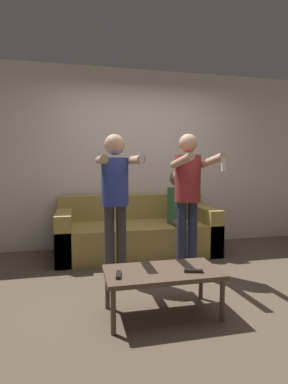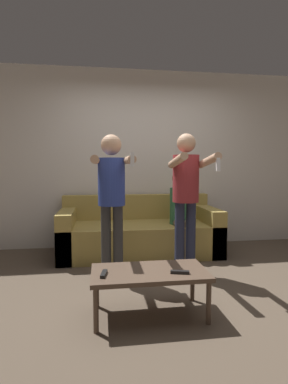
{
  "view_description": "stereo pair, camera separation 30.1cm",
  "coord_description": "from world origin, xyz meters",
  "px_view_note": "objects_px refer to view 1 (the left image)",
  "views": [
    {
      "loc": [
        -0.97,
        -2.83,
        1.23
      ],
      "look_at": [
        -0.14,
        0.82,
        0.92
      ],
      "focal_mm": 28.0,
      "sensor_mm": 36.0,
      "label": 1
    },
    {
      "loc": [
        -0.68,
        -2.88,
        1.23
      ],
      "look_at": [
        -0.14,
        0.82,
        0.92
      ],
      "focal_mm": 28.0,
      "sensor_mm": 36.0,
      "label": 2
    }
  ],
  "objects_px": {
    "person_seated": "(179,209)",
    "remote_near": "(193,271)",
    "person_standing_right": "(188,188)",
    "couch": "(137,234)",
    "remote_far": "(119,275)",
    "coffee_table": "(162,275)",
    "person_standing_left": "(115,189)"
  },
  "relations": [
    {
      "from": "couch",
      "to": "person_standing_right",
      "type": "distance_m",
      "value": 1.22
    },
    {
      "from": "couch",
      "to": "remote_near",
      "type": "xyz_separation_m",
      "value": [
        0.08,
        -1.89,
        0.11
      ]
    },
    {
      "from": "couch",
      "to": "remote_near",
      "type": "bearing_deg",
      "value": -87.47
    },
    {
      "from": "remote_far",
      "to": "coffee_table",
      "type": "bearing_deg",
      "value": 8.73
    },
    {
      "from": "person_standing_right",
      "to": "remote_near",
      "type": "height_order",
      "value": "person_standing_right"
    },
    {
      "from": "couch",
      "to": "person_standing_right",
      "type": "bearing_deg",
      "value": -64.88
    },
    {
      "from": "coffee_table",
      "to": "remote_near",
      "type": "distance_m",
      "value": 0.26
    },
    {
      "from": "person_standing_right",
      "to": "remote_far",
      "type": "distance_m",
      "value": 1.46
    },
    {
      "from": "coffee_table",
      "to": "remote_near",
      "type": "bearing_deg",
      "value": -24.8
    },
    {
      "from": "person_standing_right",
      "to": "coffee_table",
      "type": "relative_size",
      "value": 1.69
    },
    {
      "from": "coffee_table",
      "to": "remote_far",
      "type": "relative_size",
      "value": 6.17
    },
    {
      "from": "person_standing_left",
      "to": "remote_near",
      "type": "xyz_separation_m",
      "value": [
        0.5,
        -0.99,
        -0.6
      ]
    },
    {
      "from": "couch",
      "to": "coffee_table",
      "type": "distance_m",
      "value": 1.79
    },
    {
      "from": "person_standing_right",
      "to": "person_seated",
      "type": "bearing_deg",
      "value": 79.24
    },
    {
      "from": "person_seated",
      "to": "remote_near",
      "type": "xyz_separation_m",
      "value": [
        -0.46,
        -1.67,
        -0.26
      ]
    },
    {
      "from": "remote_far",
      "to": "person_standing_left",
      "type": "bearing_deg",
      "value": 83.89
    },
    {
      "from": "couch",
      "to": "person_seated",
      "type": "xyz_separation_m",
      "value": [
        0.55,
        -0.22,
        0.37
      ]
    },
    {
      "from": "couch",
      "to": "remote_near",
      "type": "distance_m",
      "value": 1.9
    },
    {
      "from": "couch",
      "to": "coffee_table",
      "type": "xyz_separation_m",
      "value": [
        -0.15,
        -1.79,
        0.06
      ]
    },
    {
      "from": "person_standing_left",
      "to": "person_seated",
      "type": "relative_size",
      "value": 1.33
    },
    {
      "from": "remote_near",
      "to": "person_standing_right",
      "type": "bearing_deg",
      "value": 71.43
    },
    {
      "from": "couch",
      "to": "person_standing_right",
      "type": "xyz_separation_m",
      "value": [
        0.42,
        -0.89,
        0.71
      ]
    },
    {
      "from": "person_standing_left",
      "to": "remote_far",
      "type": "relative_size",
      "value": 10.26
    },
    {
      "from": "person_seated",
      "to": "remote_far",
      "type": "height_order",
      "value": "person_seated"
    },
    {
      "from": "person_seated",
      "to": "coffee_table",
      "type": "relative_size",
      "value": 1.25
    },
    {
      "from": "remote_near",
      "to": "person_seated",
      "type": "bearing_deg",
      "value": 74.5
    },
    {
      "from": "person_standing_left",
      "to": "coffee_table",
      "type": "height_order",
      "value": "person_standing_left"
    },
    {
      "from": "couch",
      "to": "person_seated",
      "type": "bearing_deg",
      "value": -22.37
    },
    {
      "from": "person_standing_left",
      "to": "remote_near",
      "type": "distance_m",
      "value": 1.26
    },
    {
      "from": "couch",
      "to": "remote_near",
      "type": "height_order",
      "value": "couch"
    },
    {
      "from": "person_seated",
      "to": "remote_far",
      "type": "bearing_deg",
      "value": -123.36
    },
    {
      "from": "person_standing_left",
      "to": "coffee_table",
      "type": "distance_m",
      "value": 1.13
    }
  ]
}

